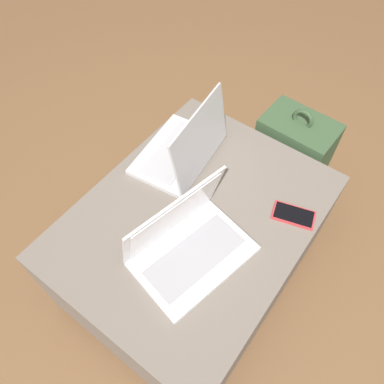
# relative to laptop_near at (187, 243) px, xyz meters

# --- Properties ---
(ground_plane) EXTENTS (14.00, 14.00, 0.00)m
(ground_plane) POSITION_rel_laptop_near_xyz_m (0.12, 0.06, -0.51)
(ground_plane) COLOR brown
(ottoman) EXTENTS (0.88, 0.68, 0.46)m
(ottoman) POSITION_rel_laptop_near_xyz_m (0.12, 0.06, -0.28)
(ottoman) COLOR #3D3832
(ottoman) RESTS_ON ground_plane
(laptop_near) EXTENTS (0.38, 0.30, 0.24)m
(laptop_near) POSITION_rel_laptop_near_xyz_m (0.00, 0.00, 0.00)
(laptop_near) COLOR silver
(laptop_near) RESTS_ON ottoman
(laptop_far) EXTENTS (0.35, 0.27, 0.24)m
(laptop_far) POSITION_rel_laptop_near_xyz_m (0.29, 0.22, 0.00)
(laptop_far) COLOR silver
(laptop_far) RESTS_ON ottoman
(cell_phone) EXTENTS (0.10, 0.15, 0.01)m
(cell_phone) POSITION_rel_laptop_near_xyz_m (0.30, -0.20, -0.05)
(cell_phone) COLOR red
(cell_phone) RESTS_ON ottoman
(backpack) EXTENTS (0.25, 0.29, 0.54)m
(backpack) POSITION_rel_laptop_near_xyz_m (0.69, -0.03, -0.28)
(backpack) COLOR #385133
(backpack) RESTS_ON ground_plane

